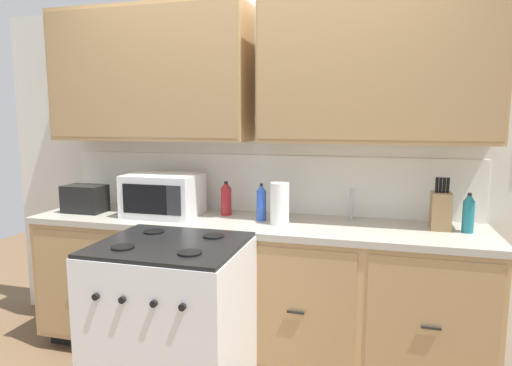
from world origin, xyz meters
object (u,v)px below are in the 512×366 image
Objects in this scene: toaster at (85,199)px; bottle_amber at (123,195)px; knife_block at (441,210)px; bottle_red at (226,199)px; paper_towel_roll at (280,203)px; bottle_blue at (261,202)px; stove_range at (173,327)px; bottle_teal at (468,213)px; microwave at (163,195)px.

bottle_amber is (0.23, 0.12, 0.01)m from toaster.
knife_block is 1.35m from bottle_red.
bottle_red is (-1.35, 0.04, -0.00)m from knife_block.
paper_towel_roll is 1.08× the size of bottle_blue.
toaster is at bearing -169.97° from bottle_red.
bottle_teal reaches higher than stove_range.
knife_block is 1.19× the size of paper_towel_roll.
bottle_amber is at bearing -175.93° from bottle_red.
bottle_red reaches higher than bottle_amber.
bottle_blue is (0.27, -0.10, 0.00)m from bottle_red.
stove_range is 4.22× the size of bottle_amber.
knife_block reaches higher than bottle_blue.
bottle_amber is at bearing 174.41° from paper_towel_roll.
bottle_amber is at bearing 179.23° from bottle_teal.
bottle_red is 1.00× the size of bottle_teal.
bottle_blue is at bearing 153.52° from paper_towel_roll.
bottle_blue reaches higher than toaster.
toaster is (-0.93, 0.58, 0.56)m from stove_range.
microwave is 0.42m from bottle_red.
paper_towel_roll is (1.39, 0.01, 0.03)m from toaster.
bottle_red is (0.98, 0.17, 0.02)m from toaster.
bottle_red is (0.05, 0.75, 0.57)m from stove_range.
paper_towel_roll reaches higher than bottle_red.
toaster is 1.39m from paper_towel_roll.
bottle_red is 0.96× the size of bottle_blue.
knife_block reaches higher than toaster.
paper_towel_roll is (-0.94, -0.12, 0.01)m from knife_block.
knife_block is at bearing 3.21° from toaster.
stove_range is at bearing -153.07° from knife_block.
bottle_red is at bearing 86.35° from stove_range.
stove_range is at bearing -44.79° from bottle_amber.
stove_range is 1.98× the size of microwave.
microwave is at bearing 119.49° from stove_range.
stove_range is 0.93m from bottle_blue.
bottle_teal is at bearing 4.38° from paper_towel_roll.
toaster is 1.26m from bottle_blue.
microwave is at bearing 176.86° from paper_towel_roll.
bottle_teal is at bearing 2.08° from toaster.
toaster is at bearing -176.79° from knife_block.
paper_towel_roll is at bearing 0.27° from toaster.
knife_block is at bearing 7.50° from paper_towel_roll.
bottle_amber reaches higher than toaster.
paper_towel_roll is 1.16× the size of bottle_amber.
knife_block is 1.34× the size of bottle_red.
bottle_amber is (-0.71, 0.70, 0.57)m from stove_range.
knife_block is (1.76, 0.08, -0.02)m from microwave.
toaster is 1.08× the size of paper_towel_roll.
bottle_teal is (1.49, -0.08, -0.00)m from bottle_red.
bottle_teal is (1.90, 0.04, -0.03)m from microwave.
toaster is at bearing -174.93° from microwave.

